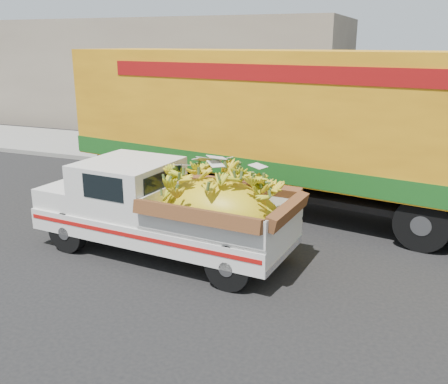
% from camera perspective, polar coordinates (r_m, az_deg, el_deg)
% --- Properties ---
extents(ground, '(100.00, 100.00, 0.00)m').
position_cam_1_polar(ground, '(9.74, -7.84, -7.49)').
color(ground, black).
rests_on(ground, ground).
extents(curb, '(60.00, 0.25, 0.15)m').
position_cam_1_polar(curb, '(15.28, 4.24, 1.90)').
color(curb, gray).
rests_on(curb, ground).
extents(sidewalk, '(60.00, 4.00, 0.14)m').
position_cam_1_polar(sidewalk, '(17.23, 6.44, 3.52)').
color(sidewalk, gray).
rests_on(sidewalk, ground).
extents(building_left, '(18.00, 6.00, 5.00)m').
position_cam_1_polar(building_left, '(25.42, -7.48, 13.25)').
color(building_left, gray).
rests_on(building_left, ground).
extents(pickup_truck, '(5.16, 2.23, 1.76)m').
position_cam_1_polar(pickup_truck, '(9.42, -5.07, -2.05)').
color(pickup_truck, black).
rests_on(pickup_truck, ground).
extents(semi_trailer, '(12.08, 4.56, 3.80)m').
position_cam_1_polar(semi_trailer, '(12.15, 7.24, 7.84)').
color(semi_trailer, black).
rests_on(semi_trailer, ground).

